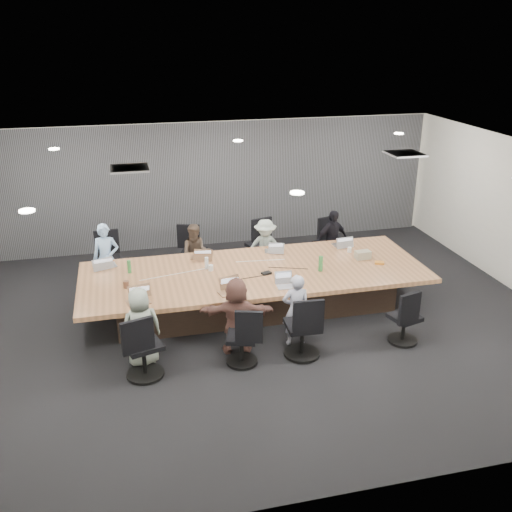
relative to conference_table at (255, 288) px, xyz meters
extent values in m
cube|color=black|center=(0.00, -0.50, -0.40)|extent=(10.00, 8.00, 0.00)
cube|color=white|center=(0.00, -0.50, 2.40)|extent=(10.00, 8.00, 0.00)
cube|color=silver|center=(0.00, 3.50, 1.00)|extent=(10.00, 0.00, 2.80)
cube|color=silver|center=(0.00, -4.50, 1.00)|extent=(10.00, 0.00, 2.80)
cube|color=#56565B|center=(0.00, 3.42, 1.00)|extent=(9.80, 0.04, 2.80)
cube|color=#3A2A20|center=(0.00, 0.00, -0.07)|extent=(4.80, 1.40, 0.66)
cube|color=#B57A4D|center=(0.00, 0.00, 0.30)|extent=(6.00, 2.20, 0.08)
imported|color=#9CC5F2|center=(-2.53, 1.35, 0.27)|extent=(0.52, 0.37, 1.34)
cube|color=#B2B2B7|center=(-2.53, 0.80, 0.35)|extent=(0.40, 0.32, 0.02)
imported|color=brown|center=(-0.85, 1.35, 0.20)|extent=(0.64, 0.52, 1.20)
cube|color=#8C6647|center=(-0.85, 0.80, 0.35)|extent=(0.38, 0.31, 0.02)
imported|color=#9EAEA1|center=(0.54, 1.35, 0.20)|extent=(0.84, 0.57, 1.20)
cube|color=#B2B2B7|center=(0.54, 0.80, 0.35)|extent=(0.33, 0.26, 0.02)
imported|color=black|center=(1.95, 1.35, 0.24)|extent=(0.80, 0.49, 1.28)
cube|color=#B2B2B7|center=(1.95, 0.80, 0.35)|extent=(0.37, 0.27, 0.02)
imported|color=#95A392|center=(-2.04, -1.35, 0.21)|extent=(0.67, 0.51, 1.22)
cube|color=#8C6647|center=(-2.04, -0.80, 0.35)|extent=(0.39, 0.30, 0.02)
imported|color=brown|center=(-0.61, -1.35, 0.22)|extent=(1.19, 0.59, 1.23)
cube|color=#8C6647|center=(-0.61, -0.80, 0.35)|extent=(0.38, 0.30, 0.02)
imported|color=#A8AAC0|center=(0.34, -1.35, 0.20)|extent=(0.46, 0.32, 1.20)
cube|color=#B2B2B7|center=(0.34, -0.80, 0.35)|extent=(0.30, 0.21, 0.02)
cylinder|color=#33813D|center=(-2.13, 0.41, 0.45)|extent=(0.08, 0.08, 0.23)
cylinder|color=#33813D|center=(1.11, -0.29, 0.47)|extent=(0.08, 0.08, 0.27)
cylinder|color=silver|center=(-0.80, 0.27, 0.45)|extent=(0.08, 0.08, 0.22)
cylinder|color=white|center=(-0.75, 0.17, 0.39)|extent=(0.10, 0.10, 0.10)
cylinder|color=white|center=(1.95, 0.42, 0.39)|extent=(0.08, 0.08, 0.10)
cylinder|color=brown|center=(-2.21, -0.20, 0.40)|extent=(0.11, 0.11, 0.12)
cube|color=black|center=(-0.42, -0.25, 0.35)|extent=(0.16, 0.12, 0.03)
cube|color=black|center=(0.16, -0.20, 0.35)|extent=(0.19, 0.15, 0.03)
cube|color=black|center=(0.53, -0.62, 0.37)|extent=(0.17, 0.05, 0.06)
cube|color=tan|center=(2.06, 0.06, 0.41)|extent=(0.28, 0.19, 0.15)
cube|color=orange|center=(2.25, -0.24, 0.36)|extent=(0.19, 0.16, 0.04)
camera|label=1|loc=(-2.13, -8.90, 4.31)|focal=40.00mm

